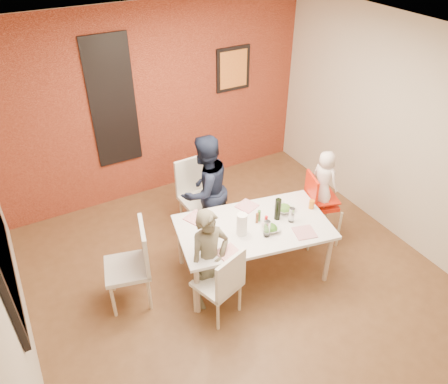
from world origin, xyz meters
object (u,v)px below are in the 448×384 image
dining_table (253,230)px  wine_bottle (278,209)px  child_near (210,260)px  toddler (324,179)px  high_chair (318,202)px  chair_left (135,261)px  paper_towel_roll (242,224)px  chair_near (223,282)px  child_far (205,190)px  chair_far (197,191)px

dining_table → wine_bottle: size_ratio=6.87×
child_near → wine_bottle: size_ratio=4.63×
toddler → wine_bottle: (-0.75, -0.12, -0.11)m
high_chair → wine_bottle: 0.77m
chair_left → paper_towel_roll: chair_left is taller
child_near → wine_bottle: child_near is taller
chair_near → chair_left: chair_left is taller
chair_near → child_near: 0.27m
toddler → paper_towel_roll: 1.25m
dining_table → high_chair: high_chair is taller
chair_left → child_far: (1.14, 0.60, 0.17)m
child_near → chair_left: bearing=143.2°
child_far → chair_far: bearing=-105.0°
child_far → high_chair: bearing=132.4°
chair_near → paper_towel_roll: size_ratio=3.46×
child_far → toddler: 1.45m
high_chair → toddler: size_ratio=1.38×
child_far → child_near: bearing=49.3°
dining_table → chair_near: bearing=-146.4°
high_chair → child_near: 1.69m
chair_left → toddler: (2.36, -0.15, 0.38)m
high_chair → child_near: child_near is taller
high_chair → toddler: (0.02, -0.01, 0.35)m
wine_bottle → chair_near: bearing=-157.0°
dining_table → chair_left: size_ratio=1.83×
dining_table → chair_near: size_ratio=2.05×
chair_near → wine_bottle: bearing=-175.6°
chair_left → dining_table: bearing=93.1°
chair_near → chair_far: (0.44, 1.51, 0.06)m
high_chair → child_near: (-1.67, -0.29, 0.02)m
chair_far → child_near: (-0.46, -1.27, 0.06)m
high_chair → wine_bottle: (-0.72, -0.14, 0.24)m
chair_far → paper_towel_roll: chair_far is taller
chair_left → high_chair: chair_left is taller
chair_near → paper_towel_roll: bearing=-158.8°
chair_left → toddler: size_ratio=1.40×
dining_table → child_near: child_near is taller
child_near → wine_bottle: (0.94, 0.15, 0.22)m
chair_near → child_near: size_ratio=0.72×
chair_left → high_chair: 2.34m
child_far → paper_towel_roll: bearing=73.2°
dining_table → wine_bottle: wine_bottle is taller
chair_far → child_near: bearing=-113.0°
chair_left → child_far: bearing=131.6°
chair_near → toddler: 1.80m
wine_bottle → chair_left: bearing=170.4°
dining_table → high_chair: 1.03m
child_near → paper_towel_roll: bearing=10.7°
high_chair → child_far: (-1.20, 0.74, 0.13)m
dining_table → paper_towel_roll: bearing=-164.9°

